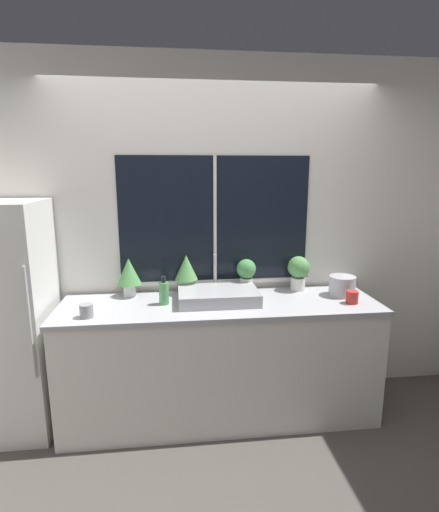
% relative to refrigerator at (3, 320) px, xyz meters
% --- Properties ---
extents(ground_plane, '(14.00, 14.00, 0.00)m').
position_rel_refrigerator_xyz_m(ground_plane, '(1.53, -0.36, -0.83)').
color(ground_plane, '#4C4742').
extents(wall_back, '(8.00, 0.09, 2.70)m').
position_rel_refrigerator_xyz_m(wall_back, '(1.53, 0.34, 0.52)').
color(wall_back, silver).
rests_on(wall_back, ground_plane).
extents(wall_right, '(0.06, 7.00, 2.70)m').
position_rel_refrigerator_xyz_m(wall_right, '(3.65, 1.14, 0.52)').
color(wall_right, silver).
rests_on(wall_right, ground_plane).
extents(counter, '(2.32, 0.66, 0.91)m').
position_rel_refrigerator_xyz_m(counter, '(1.53, -0.05, -0.37)').
color(counter, white).
rests_on(counter, ground_plane).
extents(refrigerator, '(0.64, 0.63, 1.65)m').
position_rel_refrigerator_xyz_m(refrigerator, '(0.00, 0.00, 0.00)').
color(refrigerator, silver).
rests_on(refrigerator, ground_plane).
extents(sink, '(0.58, 0.43, 0.31)m').
position_rel_refrigerator_xyz_m(sink, '(1.52, -0.02, 0.12)').
color(sink, '#ADADB2').
rests_on(sink, counter).
extents(potted_plant_far_left, '(0.18, 0.18, 0.30)m').
position_rel_refrigerator_xyz_m(potted_plant_far_left, '(0.86, 0.20, 0.26)').
color(potted_plant_far_left, white).
rests_on(potted_plant_far_left, counter).
extents(potted_plant_center_left, '(0.17, 0.17, 0.31)m').
position_rel_refrigerator_xyz_m(potted_plant_center_left, '(1.29, 0.20, 0.26)').
color(potted_plant_center_left, white).
rests_on(potted_plant_center_left, counter).
extents(potted_plant_center_right, '(0.15, 0.15, 0.26)m').
position_rel_refrigerator_xyz_m(potted_plant_center_right, '(1.76, 0.20, 0.24)').
color(potted_plant_center_right, white).
rests_on(potted_plant_center_right, counter).
extents(potted_plant_far_right, '(0.17, 0.17, 0.28)m').
position_rel_refrigerator_xyz_m(potted_plant_far_right, '(2.19, 0.20, 0.24)').
color(potted_plant_far_right, white).
rests_on(potted_plant_far_right, counter).
extents(soap_bottle, '(0.07, 0.07, 0.21)m').
position_rel_refrigerator_xyz_m(soap_bottle, '(1.12, -0.03, 0.17)').
color(soap_bottle, '#519E5B').
rests_on(soap_bottle, counter).
extents(mug_red, '(0.09, 0.09, 0.09)m').
position_rel_refrigerator_xyz_m(mug_red, '(2.48, -0.17, 0.12)').
color(mug_red, '#B72D28').
rests_on(mug_red, counter).
extents(mug_grey, '(0.09, 0.09, 0.09)m').
position_rel_refrigerator_xyz_m(mug_grey, '(0.62, -0.23, 0.12)').
color(mug_grey, gray).
rests_on(mug_grey, counter).
extents(kettle, '(0.20, 0.20, 0.17)m').
position_rel_refrigerator_xyz_m(kettle, '(2.48, 0.02, 0.16)').
color(kettle, '#B2B2B7').
rests_on(kettle, counter).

